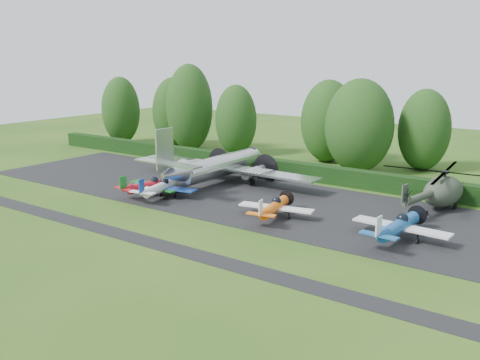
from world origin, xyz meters
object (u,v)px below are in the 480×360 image
Objects in this scene: transport_plane at (219,166)px; helicopter at (443,189)px; light_plane_orange at (274,207)px; light_plane_red at (151,185)px; light_plane_blue at (399,226)px; light_plane_white at (162,187)px.

transport_plane is 1.74× the size of helicopter.
helicopter is at bearing 9.21° from transport_plane.
light_plane_orange is at bearing -32.99° from transport_plane.
transport_plane is 3.27× the size of light_plane_red.
light_plane_blue is 0.61× the size of helicopter.
transport_plane is 8.89m from light_plane_red.
light_plane_red is 0.95× the size of light_plane_white.
light_plane_red is at bearing -169.68° from light_plane_white.
light_plane_orange is (12.52, -7.85, -1.04)m from transport_plane.
light_plane_white is at bearing -165.72° from light_plane_orange.
transport_plane reaches higher than light_plane_red.
transport_plane is at bearing 160.15° from light_plane_blue.
transport_plane is 2.87× the size of light_plane_blue.
light_plane_blue is (26.71, 1.20, 0.16)m from light_plane_red.
transport_plane is 3.12× the size of light_plane_white.
transport_plane is at bearing 93.41° from light_plane_white.
helicopter is (24.25, 4.33, -0.11)m from transport_plane.
light_plane_red is 29.90m from helicopter.
light_plane_white is 28.40m from helicopter.
light_plane_orange is at bearing 13.30° from light_plane_white.
light_plane_red is 0.88× the size of light_plane_blue.
light_plane_white reaches higher than light_plane_orange.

